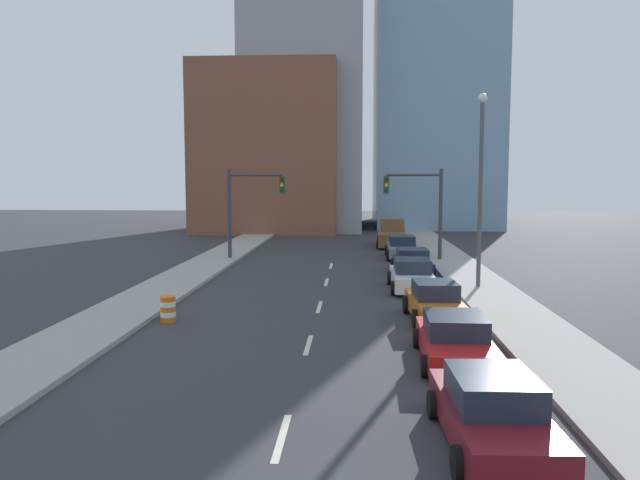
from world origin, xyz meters
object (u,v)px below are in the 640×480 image
(traffic_signal_left, at_px, (245,202))
(pickup_truck_brown, at_px, (392,235))
(traffic_barrel, at_px, (168,309))
(sedan_navy, at_px, (412,262))
(street_lamp, at_px, (481,179))
(sedan_orange, at_px, (435,303))
(sedan_maroon, at_px, (492,413))
(traffic_signal_right, at_px, (424,202))
(sedan_red, at_px, (455,340))
(sedan_white, at_px, (412,276))
(sedan_gray, at_px, (402,248))

(traffic_signal_left, bearing_deg, pickup_truck_brown, 42.96)
(traffic_barrel, relative_size, sedan_navy, 0.20)
(street_lamp, distance_m, pickup_truck_brown, 20.17)
(traffic_barrel, bearing_deg, pickup_truck_brown, 69.95)
(traffic_barrel, distance_m, sedan_orange, 9.90)
(pickup_truck_brown, bearing_deg, sedan_maroon, -87.44)
(sedan_navy, xyz_separation_m, pickup_truck_brown, (-0.30, 14.27, 0.23))
(traffic_signal_right, bearing_deg, sedan_navy, -102.83)
(traffic_signal_left, distance_m, sedan_orange, 19.83)
(sedan_red, distance_m, sedan_orange, 5.28)
(pickup_truck_brown, bearing_deg, sedan_white, -87.75)
(sedan_maroon, bearing_deg, sedan_orange, 86.77)
(pickup_truck_brown, bearing_deg, traffic_barrel, -107.23)
(sedan_maroon, distance_m, sedan_gray, 29.47)
(sedan_red, bearing_deg, sedan_navy, 90.10)
(traffic_signal_left, relative_size, sedan_gray, 1.25)
(traffic_signal_left, xyz_separation_m, sedan_white, (9.79, -10.28, -3.13))
(sedan_maroon, bearing_deg, street_lamp, 78.03)
(traffic_barrel, distance_m, sedan_white, 12.02)
(traffic_signal_right, height_order, street_lamp, street_lamp)
(traffic_barrel, relative_size, pickup_truck_brown, 0.15)
(traffic_signal_right, relative_size, traffic_barrel, 6.23)
(sedan_orange, xyz_separation_m, pickup_truck_brown, (-0.08, 26.10, 0.19))
(pickup_truck_brown, bearing_deg, sedan_navy, -85.97)
(sedan_orange, xyz_separation_m, sedan_navy, (0.22, 11.83, -0.04))
(sedan_red, relative_size, pickup_truck_brown, 0.75)
(sedan_orange, bearing_deg, sedan_white, 89.47)
(sedan_maroon, xyz_separation_m, sedan_orange, (0.25, 10.98, 0.02))
(street_lamp, height_order, sedan_maroon, street_lamp)
(pickup_truck_brown, bearing_deg, sedan_red, -87.20)
(sedan_white, xyz_separation_m, sedan_navy, (0.49, 5.31, -0.04))
(traffic_signal_right, height_order, sedan_red, traffic_signal_right)
(street_lamp, xyz_separation_m, sedan_red, (-2.96, -11.92, -4.65))
(traffic_signal_left, xyz_separation_m, sedan_navy, (10.29, -4.97, -3.16))
(traffic_barrel, height_order, pickup_truck_brown, pickup_truck_brown)
(sedan_white, bearing_deg, traffic_barrel, -143.20)
(traffic_signal_left, relative_size, traffic_barrel, 6.23)
(traffic_signal_left, bearing_deg, sedan_navy, -25.78)
(traffic_signal_left, height_order, sedan_orange, traffic_signal_left)
(traffic_signal_right, distance_m, sedan_white, 10.87)
(traffic_signal_left, height_order, sedan_gray, traffic_signal_left)
(traffic_signal_right, height_order, sedan_maroon, traffic_signal_right)
(sedan_navy, distance_m, pickup_truck_brown, 14.27)
(sedan_red, bearing_deg, street_lamp, 77.20)
(sedan_orange, bearing_deg, sedan_maroon, -94.23)
(traffic_signal_right, relative_size, sedan_gray, 1.25)
(sedan_white, height_order, sedan_navy, sedan_white)
(sedan_gray, bearing_deg, sedan_orange, -89.76)
(sedan_red, distance_m, sedan_gray, 23.77)
(street_lamp, xyz_separation_m, sedan_gray, (-2.74, 11.85, -4.58))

